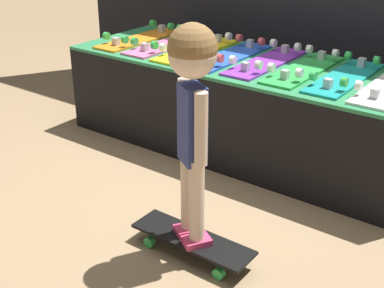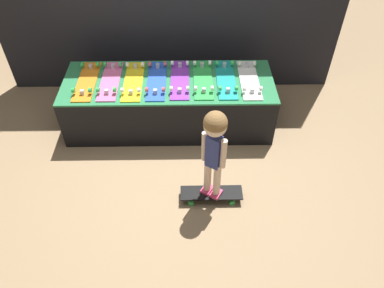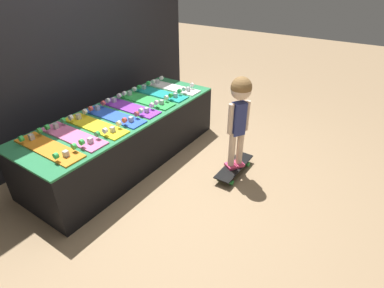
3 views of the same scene
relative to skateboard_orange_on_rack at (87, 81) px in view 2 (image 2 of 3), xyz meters
name	(u,v)px [view 2 (image 2 of 3)]	position (x,y,z in m)	size (l,w,h in m)	color
ground_plane	(169,158)	(0.89, -0.61, -0.61)	(16.00, 16.00, 0.00)	#9E7F5B
display_rack	(169,102)	(0.89, 0.00, -0.31)	(2.33, 0.84, 0.59)	black
skateboard_orange_on_rack	(87,81)	(0.00, 0.00, 0.00)	(0.20, 0.75, 0.09)	orange
skateboard_pink_on_rack	(110,80)	(0.25, 0.00, 0.00)	(0.20, 0.75, 0.09)	pink
skateboard_yellow_on_rack	(133,80)	(0.51, -0.01, 0.00)	(0.20, 0.75, 0.09)	yellow
skateboard_blue_on_rack	(157,80)	(0.76, 0.00, 0.00)	(0.20, 0.75, 0.09)	blue
skateboard_purple_on_rack	(180,79)	(1.02, 0.01, 0.00)	(0.20, 0.75, 0.09)	purple
skateboard_green_on_rack	(203,79)	(1.27, 0.01, 0.00)	(0.20, 0.75, 0.09)	green
skateboard_teal_on_rack	(226,79)	(1.53, 0.01, 0.00)	(0.20, 0.75, 0.09)	teal
skateboard_white_on_rack	(249,79)	(1.78, 0.00, 0.00)	(0.20, 0.75, 0.09)	white
skateboard_on_floor	(211,194)	(1.32, -1.16, -0.54)	(0.60, 0.18, 0.09)	black
child	(214,141)	(1.32, -1.16, 0.18)	(0.23, 0.20, 0.99)	#E03D6B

